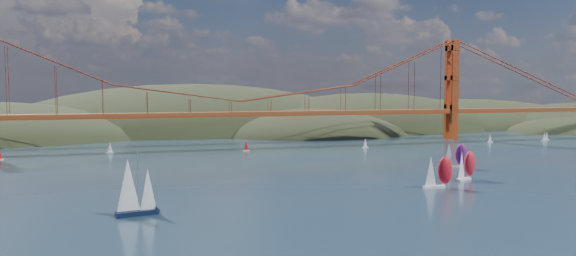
# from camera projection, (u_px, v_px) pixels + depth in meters

# --- Properties ---
(ground) EXTENTS (1200.00, 1200.00, 0.00)m
(ground) POSITION_uv_depth(u_px,v_px,m) (431.00, 239.00, 108.42)
(ground) COLOR black
(ground) RESTS_ON ground
(headlands) EXTENTS (725.00, 225.00, 96.00)m
(headlands) POSITION_uv_depth(u_px,v_px,m) (275.00, 147.00, 388.10)
(headlands) COLOR black
(headlands) RESTS_ON ground
(bridge) EXTENTS (552.00, 12.00, 55.00)m
(bridge) POSITION_uv_depth(u_px,v_px,m) (237.00, 81.00, 277.53)
(bridge) COLOR brown
(bridge) RESTS_ON ground
(sloop_navy) EXTENTS (9.73, 6.10, 14.54)m
(sloop_navy) POSITION_uv_depth(u_px,v_px,m) (134.00, 188.00, 127.51)
(sloop_navy) COLOR black
(sloop_navy) RESTS_ON ground
(racer_0) EXTENTS (8.98, 3.60, 10.38)m
(racer_0) POSITION_uv_depth(u_px,v_px,m) (438.00, 171.00, 162.04)
(racer_0) COLOR white
(racer_0) RESTS_ON ground
(racer_1) EXTENTS (9.22, 6.47, 10.33)m
(racer_1) POSITION_uv_depth(u_px,v_px,m) (465.00, 165.00, 175.85)
(racer_1) COLOR silver
(racer_1) RESTS_ON ground
(racer_rwb) EXTENTS (8.94, 5.48, 10.01)m
(racer_rwb) POSITION_uv_depth(u_px,v_px,m) (455.00, 155.00, 202.14)
(racer_rwb) COLOR silver
(racer_rwb) RESTS_ON ground
(distant_boat_3) EXTENTS (3.00, 2.00, 4.70)m
(distant_boat_3) POSITION_uv_depth(u_px,v_px,m) (110.00, 148.00, 247.54)
(distant_boat_3) COLOR silver
(distant_boat_3) RESTS_ON ground
(distant_boat_4) EXTENTS (3.00, 2.00, 4.70)m
(distant_boat_4) POSITION_uv_depth(u_px,v_px,m) (490.00, 138.00, 292.99)
(distant_boat_4) COLOR silver
(distant_boat_4) RESTS_ON ground
(distant_boat_5) EXTENTS (3.00, 2.00, 4.70)m
(distant_boat_5) POSITION_uv_depth(u_px,v_px,m) (544.00, 136.00, 304.44)
(distant_boat_5) COLOR silver
(distant_boat_5) RESTS_ON ground
(distant_boat_6) EXTENTS (3.00, 2.00, 4.70)m
(distant_boat_6) POSITION_uv_depth(u_px,v_px,m) (547.00, 136.00, 307.73)
(distant_boat_6) COLOR silver
(distant_boat_6) RESTS_ON ground
(distant_boat_8) EXTENTS (3.00, 2.00, 4.70)m
(distant_boat_8) POSITION_uv_depth(u_px,v_px,m) (365.00, 143.00, 267.77)
(distant_boat_8) COLOR silver
(distant_boat_8) RESTS_ON ground
(distant_boat_9) EXTENTS (3.00, 2.00, 4.70)m
(distant_boat_9) POSITION_uv_depth(u_px,v_px,m) (246.00, 146.00, 254.85)
(distant_boat_9) COLOR silver
(distant_boat_9) RESTS_ON ground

